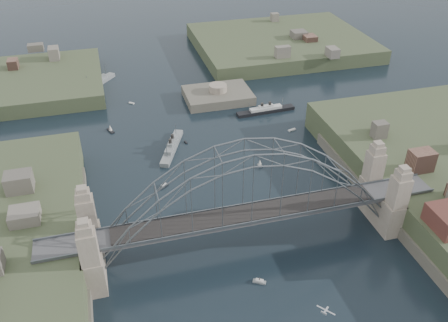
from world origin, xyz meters
TOP-DOWN VIEW (x-y plane):
  - ground at (0.00, 0.00)m, footprint 500.00×500.00m
  - bridge at (0.00, 0.00)m, footprint 84.00×13.80m
  - headland_nw at (-55.00, 95.00)m, footprint 60.00×45.00m
  - headland_ne at (50.00, 110.00)m, footprint 70.00×55.00m
  - fort_island at (12.00, 70.00)m, footprint 22.00×16.00m
  - naval_cruiser_near at (-8.64, 42.26)m, footprint 9.52×18.07m
  - naval_cruiser_far at (-26.74, 92.61)m, footprint 13.20×15.55m
  - ocean_liner at (24.45, 56.79)m, footprint 19.44×3.82m
  - aeroplane at (6.18, -24.86)m, footprint 2.38×2.80m
  - small_boat_a at (-13.68, 25.29)m, footprint 2.54×2.16m
  - small_boat_b at (12.58, 27.74)m, footprint 1.44×1.74m
  - small_boat_c at (-0.72, -11.07)m, footprint 2.65×2.02m
  - small_boat_d at (28.20, 43.56)m, footprint 2.56×1.46m
  - small_boat_e at (-24.67, 57.45)m, footprint 2.21×3.63m
  - small_boat_f at (-4.19, 44.89)m, footprint 0.83×1.62m
  - small_boat_h at (-16.66, 74.47)m, footprint 1.89×1.74m
  - small_boat_i at (32.20, 11.43)m, footprint 1.23×2.17m

SIDE VIEW (x-z plane):
  - fort_island at x=12.00m, z-range -5.04..4.36m
  - ground at x=0.00m, z-range 0.00..0.00m
  - small_boat_d at x=28.20m, z-range -0.08..0.38m
  - small_boat_f at x=-4.19m, z-range -0.08..0.38m
  - small_boat_h at x=-16.66m, z-range -0.08..0.38m
  - small_boat_c at x=-0.72m, z-range -0.43..1.00m
  - small_boat_a at x=-13.68m, z-range -0.43..1.00m
  - headland_nw at x=-55.00m, z-range -4.00..5.00m
  - small_boat_e at x=-24.67m, z-range -0.50..1.87m
  - ocean_liner at x=24.45m, z-range -1.64..3.11m
  - headland_ne at x=50.00m, z-range -4.00..5.50m
  - naval_cruiser_near at x=-8.64m, z-range -1.92..3.65m
  - small_boat_i at x=32.20m, z-range -0.26..2.11m
  - naval_cruiser_far at x=-26.74m, z-range -2.09..3.98m
  - small_boat_b at x=12.58m, z-range -0.18..2.19m
  - aeroplane at x=6.18m, z-range 5.42..5.91m
  - bridge at x=0.00m, z-range 0.02..24.62m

